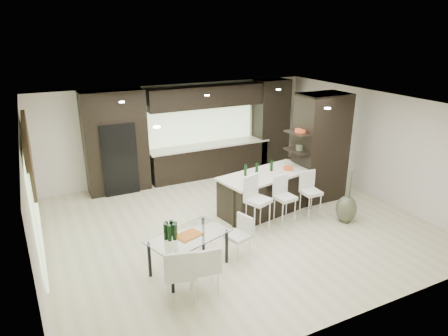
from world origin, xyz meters
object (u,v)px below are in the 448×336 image
stool_mid (285,206)px  chair_near (205,270)px  kitchen_island (266,192)px  chair_far (180,275)px  stool_left (258,211)px  stool_right (310,200)px  floor_vase (348,196)px  chair_end (238,239)px  dining_table (189,253)px  bench (273,196)px

stool_mid → chair_near: (-2.54, -1.39, -0.04)m
kitchen_island → chair_far: kitchen_island is taller
stool_left → chair_far: stool_left is taller
stool_right → chair_far: (-3.70, -1.42, 0.01)m
kitchen_island → stool_left: stool_left is taller
floor_vase → chair_near: (-3.89, -0.91, -0.22)m
chair_far → chair_end: 1.63m
stool_right → chair_near: 3.54m
stool_left → dining_table: stool_left is taller
dining_table → kitchen_island: bearing=11.5°
floor_vase → chair_end: bearing=-176.1°
kitchen_island → dining_table: size_ratio=1.61×
bench → chair_near: size_ratio=1.53×
kitchen_island → stool_mid: (-0.00, -0.80, -0.03)m
kitchen_island → stool_mid: size_ratio=2.53×
bench → dining_table: 3.37m
stool_mid → chair_near: 2.90m
stool_right → chair_near: size_ratio=1.10×
stool_mid → stool_left: bearing=175.4°
bench → stool_mid: bearing=-127.3°
floor_vase → dining_table: (-3.89, -0.20, -0.28)m
kitchen_island → stool_right: bearing=-58.7°
kitchen_island → chair_far: bearing=-153.8°
stool_mid → floor_vase: 1.44m
chair_near → chair_far: 0.45m
stool_right → dining_table: (-3.25, -0.69, -0.11)m
stool_mid → bench: stool_mid is taller
stool_mid → stool_right: stool_mid is taller
dining_table → stool_left: bearing=1.1°
stool_mid → stool_right: (0.71, 0.00, -0.00)m
stool_right → chair_end: 2.35m
stool_mid → chair_far: chair_far is taller
stool_right → chair_far: chair_far is taller
stool_right → kitchen_island: bearing=134.2°
stool_right → bench: size_ratio=0.71×
kitchen_island → chair_far: 3.72m
floor_vase → chair_end: floor_vase is taller
chair_far → chair_end: chair_far is taller
kitchen_island → bench: kitchen_island is taller
dining_table → chair_near: chair_near is taller
dining_table → chair_near: bearing=-108.7°
dining_table → chair_far: chair_far is taller
dining_table → chair_near: (0.00, -0.71, 0.07)m
chair_far → stool_mid: bearing=40.4°
kitchen_island → floor_vase: size_ratio=1.84×
stool_right → stool_mid: bearing=-177.4°
stool_right → floor_vase: bearing=-35.0°
stool_right → chair_end: stool_right is taller
stool_mid → floor_vase: size_ratio=0.73×
kitchen_island → bench: (0.36, 0.21, -0.24)m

